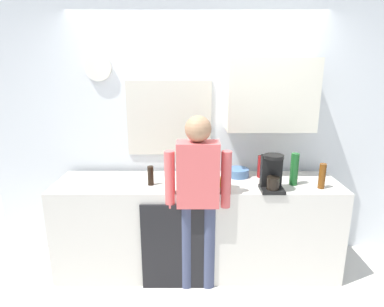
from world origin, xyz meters
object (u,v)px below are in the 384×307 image
(cup_yellow_cup, at_px, (223,182))
(bottle_red_vinegar, at_px, (262,167))
(coffee_maker, at_px, (273,174))
(bottle_green_wine, at_px, (296,169))
(dish_soap, at_px, (195,167))
(bottle_amber_beer, at_px, (324,176))
(mixing_bowl, at_px, (239,173))
(bottle_clear_soda, at_px, (207,170))
(potted_plant, at_px, (189,176))
(bottle_dark_sauce, at_px, (152,176))
(person_at_sink, at_px, (199,191))

(cup_yellow_cup, bearing_deg, bottle_red_vinegar, 32.57)
(coffee_maker, relative_size, bottle_green_wine, 1.10)
(cup_yellow_cup, bearing_deg, dish_soap, 126.92)
(bottle_amber_beer, distance_m, mixing_bowl, 0.78)
(bottle_clear_soda, height_order, potted_plant, bottle_clear_soda)
(potted_plant, bearing_deg, mixing_bowl, 36.57)
(dish_soap, bearing_deg, bottle_dark_sauce, -143.10)
(bottle_dark_sauce, height_order, dish_soap, same)
(person_at_sink, bearing_deg, dish_soap, 92.29)
(bottle_clear_soda, xyz_separation_m, cup_yellow_cup, (0.15, -0.07, -0.10))
(bottle_green_wine, xyz_separation_m, cup_yellow_cup, (-0.66, -0.05, -0.11))
(bottle_dark_sauce, xyz_separation_m, potted_plant, (0.35, -0.12, 0.04))
(cup_yellow_cup, relative_size, mixing_bowl, 0.39)
(bottle_dark_sauce, height_order, bottle_amber_beer, bottle_amber_beer)
(bottle_clear_soda, height_order, mixing_bowl, bottle_clear_soda)
(bottle_red_vinegar, xyz_separation_m, bottle_dark_sauce, (-1.06, -0.21, -0.02))
(bottle_amber_beer, xyz_separation_m, person_at_sink, (-1.11, -0.13, -0.09))
(bottle_red_vinegar, height_order, dish_soap, bottle_red_vinegar)
(coffee_maker, distance_m, bottle_red_vinegar, 0.34)
(coffee_maker, distance_m, mixing_bowl, 0.45)
(bottle_clear_soda, distance_m, cup_yellow_cup, 0.19)
(bottle_green_wine, bearing_deg, mixing_bowl, 154.47)
(bottle_red_vinegar, relative_size, dish_soap, 1.22)
(bottle_dark_sauce, xyz_separation_m, bottle_amber_beer, (1.54, -0.08, 0.02))
(bottle_green_wine, relative_size, bottle_amber_beer, 1.30)
(mixing_bowl, relative_size, potted_plant, 0.96)
(bottle_clear_soda, distance_m, bottle_amber_beer, 1.04)
(bottle_dark_sauce, xyz_separation_m, person_at_sink, (0.43, -0.21, -0.06))
(bottle_red_vinegar, bearing_deg, person_at_sink, -145.66)
(bottle_clear_soda, relative_size, bottle_dark_sauce, 1.56)
(bottle_green_wine, xyz_separation_m, bottle_dark_sauce, (-1.32, -0.01, -0.06))
(bottle_clear_soda, bearing_deg, bottle_green_wine, -1.27)
(bottle_amber_beer, height_order, person_at_sink, person_at_sink)
(bottle_amber_beer, bearing_deg, bottle_dark_sauce, 176.89)
(mixing_bowl, xyz_separation_m, dish_soap, (-0.44, 0.06, 0.04))
(bottle_red_vinegar, relative_size, bottle_amber_beer, 0.96)
(bottle_green_wine, relative_size, bottle_clear_soda, 1.07)
(bottle_dark_sauce, distance_m, dish_soap, 0.50)
(coffee_maker, xyz_separation_m, bottle_red_vinegar, (-0.03, 0.34, -0.04))
(dish_soap, bearing_deg, potted_plant, -96.96)
(mixing_bowl, bearing_deg, bottle_dark_sauce, -164.12)
(bottle_green_wine, xyz_separation_m, bottle_amber_beer, (0.22, -0.09, -0.03))
(bottle_green_wine, bearing_deg, potted_plant, -172.31)
(mixing_bowl, bearing_deg, bottle_green_wine, -25.53)
(potted_plant, bearing_deg, bottle_red_vinegar, 25.54)
(potted_plant, bearing_deg, dish_soap, 83.04)
(bottle_green_wine, bearing_deg, person_at_sink, -166.10)
(bottle_dark_sauce, bearing_deg, person_at_sink, -26.30)
(bottle_amber_beer, bearing_deg, person_at_sink, -173.38)
(mixing_bowl, bearing_deg, bottle_red_vinegar, -6.06)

